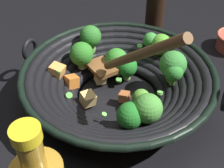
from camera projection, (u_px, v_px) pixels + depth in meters
name	position (u px, v px, depth m)	size (l,w,h in m)	color
ground_plane	(118.00, 100.00, 0.68)	(4.00, 4.00, 0.00)	black
wok	(119.00, 80.00, 0.64)	(0.45, 0.41, 0.25)	black
soy_sauce_bottle	(155.00, 15.00, 0.84)	(0.05, 0.05, 0.18)	black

